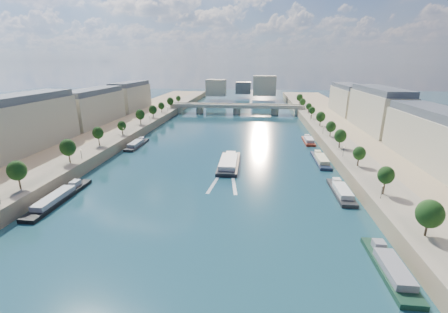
# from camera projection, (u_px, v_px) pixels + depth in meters

# --- Properties ---
(ground) EXTENTS (700.00, 700.00, 0.00)m
(ground) POSITION_uv_depth(u_px,v_px,m) (221.00, 154.00, 144.48)
(ground) COLOR #0C2936
(ground) RESTS_ON ground
(quay_left) EXTENTS (44.00, 520.00, 5.00)m
(quay_left) POSITION_uv_depth(u_px,v_px,m) (79.00, 144.00, 151.02)
(quay_left) COLOR #9E8460
(quay_left) RESTS_ON ground
(quay_right) EXTENTS (44.00, 520.00, 5.00)m
(quay_right) POSITION_uv_depth(u_px,v_px,m) (377.00, 153.00, 136.42)
(quay_right) COLOR #9E8460
(quay_right) RESTS_ON ground
(pave_left) EXTENTS (14.00, 520.00, 0.10)m
(pave_left) POSITION_uv_depth(u_px,v_px,m) (107.00, 140.00, 148.73)
(pave_left) COLOR gray
(pave_left) RESTS_ON quay_left
(pave_right) EXTENTS (14.00, 520.00, 0.10)m
(pave_right) POSITION_uv_depth(u_px,v_px,m) (344.00, 147.00, 137.17)
(pave_right) COLOR gray
(pave_right) RESTS_ON quay_right
(trees_left) EXTENTS (4.80, 268.80, 8.26)m
(trees_left) POSITION_uv_depth(u_px,v_px,m) (112.00, 129.00, 148.78)
(trees_left) COLOR #382B1E
(trees_left) RESTS_ON ground
(trees_right) EXTENTS (4.80, 268.80, 8.26)m
(trees_right) POSITION_uv_depth(u_px,v_px,m) (335.00, 131.00, 145.20)
(trees_right) COLOR #382B1E
(trees_right) RESTS_ON ground
(lamps_left) EXTENTS (0.36, 200.36, 4.28)m
(lamps_left) POSITION_uv_depth(u_px,v_px,m) (105.00, 140.00, 137.97)
(lamps_left) COLOR black
(lamps_left) RESTS_ON ground
(lamps_right) EXTENTS (0.36, 200.36, 4.28)m
(lamps_right) POSITION_uv_depth(u_px,v_px,m) (332.00, 138.00, 141.53)
(lamps_right) COLOR black
(lamps_right) RESTS_ON ground
(buildings_left) EXTENTS (16.00, 226.00, 23.20)m
(buildings_left) POSITION_uv_depth(u_px,v_px,m) (65.00, 113.00, 159.49)
(buildings_left) COLOR #BCB091
(buildings_left) RESTS_ON ground
(buildings_right) EXTENTS (16.00, 226.00, 23.20)m
(buildings_right) POSITION_uv_depth(u_px,v_px,m) (401.00, 119.00, 142.24)
(buildings_right) COLOR #BCB091
(buildings_right) RESTS_ON ground
(skyline) EXTENTS (79.00, 42.00, 22.00)m
(skyline) POSITION_uv_depth(u_px,v_px,m) (245.00, 87.00, 347.73)
(skyline) COLOR #BCB091
(skyline) RESTS_ON ground
(bridge) EXTENTS (112.00, 12.00, 8.15)m
(bridge) POSITION_uv_depth(u_px,v_px,m) (237.00, 108.00, 254.56)
(bridge) COLOR #C1B79E
(bridge) RESTS_ON ground
(tour_barge) EXTENTS (8.70, 29.32, 3.97)m
(tour_barge) POSITION_uv_depth(u_px,v_px,m) (229.00, 163.00, 127.78)
(tour_barge) COLOR black
(tour_barge) RESTS_ON ground
(wake) EXTENTS (10.76, 25.97, 0.04)m
(wake) POSITION_uv_depth(u_px,v_px,m) (225.00, 180.00, 112.42)
(wake) COLOR silver
(wake) RESTS_ON ground
(moored_barges_left) EXTENTS (5.00, 159.12, 3.60)m
(moored_barges_left) POSITION_uv_depth(u_px,v_px,m) (32.00, 216.00, 84.26)
(moored_barges_left) COLOR #161B31
(moored_barges_left) RESTS_ON ground
(moored_barges_right) EXTENTS (5.00, 161.78, 3.60)m
(moored_barges_right) POSITION_uv_depth(u_px,v_px,m) (346.00, 199.00, 94.91)
(moored_barges_right) COLOR black
(moored_barges_right) RESTS_ON ground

